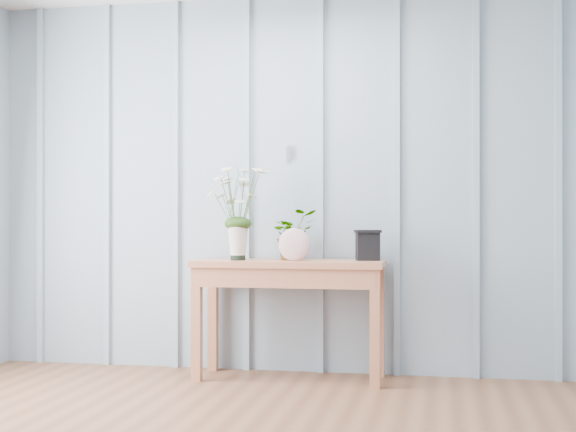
% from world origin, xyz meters
% --- Properties ---
extents(room_shell, '(4.00, 4.50, 2.50)m').
position_xyz_m(room_shell, '(0.00, 0.92, 1.99)').
color(room_shell, '#8DA0B0').
rests_on(room_shell, ground).
extents(sideboard, '(1.20, 0.45, 0.75)m').
position_xyz_m(sideboard, '(0.09, 1.99, 0.64)').
color(sideboard, '#AA6443').
rests_on(sideboard, ground).
extents(daisy_vase, '(0.42, 0.32, 0.60)m').
position_xyz_m(daisy_vase, '(-0.23, 1.94, 1.13)').
color(daisy_vase, black).
rests_on(daisy_vase, sideboard).
extents(spider_plant, '(0.38, 0.37, 0.32)m').
position_xyz_m(spider_plant, '(0.09, 2.09, 0.91)').
color(spider_plant, '#19340F').
rests_on(spider_plant, sideboard).
extents(felt_disc_vessel, '(0.21, 0.07, 0.20)m').
position_xyz_m(felt_disc_vessel, '(0.14, 1.90, 0.85)').
color(felt_disc_vessel, '#904B61').
rests_on(felt_disc_vessel, sideboard).
extents(carved_box, '(0.18, 0.16, 0.19)m').
position_xyz_m(carved_box, '(0.58, 2.06, 0.85)').
color(carved_box, black).
rests_on(carved_box, sideboard).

